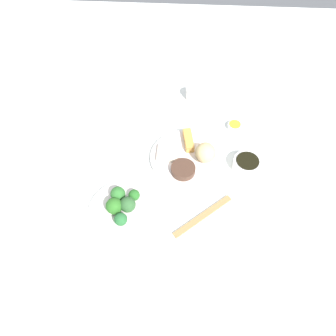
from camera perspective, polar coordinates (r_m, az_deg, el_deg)
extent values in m
cube|color=white|center=(1.27, 2.49, 0.44)|extent=(2.20, 2.20, 0.02)
cylinder|color=white|center=(1.27, 2.93, 1.64)|extent=(0.26, 0.26, 0.02)
sphere|color=tan|center=(1.23, 6.12, 2.52)|extent=(0.07, 0.07, 0.07)
cube|color=gold|center=(1.30, 3.36, 4.55)|extent=(0.05, 0.10, 0.03)
cube|color=beige|center=(1.26, -0.06, 2.46)|extent=(0.08, 0.07, 0.02)
cylinder|color=#472F23|center=(1.21, 2.57, -0.25)|extent=(0.09, 0.09, 0.02)
cylinder|color=white|center=(1.16, -7.25, -6.85)|extent=(0.23, 0.23, 0.01)
sphere|color=#2B6822|center=(1.13, -8.78, -6.14)|extent=(0.05, 0.05, 0.05)
sphere|color=#256223|center=(1.15, -5.54, -4.42)|extent=(0.04, 0.04, 0.04)
sphere|color=#25612F|center=(1.11, -7.73, -8.29)|extent=(0.04, 0.04, 0.04)
sphere|color=#2C582C|center=(1.13, -6.62, -5.94)|extent=(0.05, 0.05, 0.05)
sphere|color=#2E6D2C|center=(1.15, -8.17, -4.22)|extent=(0.05, 0.05, 0.05)
cylinder|color=white|center=(1.26, 12.71, 0.54)|extent=(0.10, 0.10, 0.04)
cylinder|color=black|center=(1.25, 12.90, 1.16)|extent=(0.08, 0.08, 0.00)
cylinder|color=white|center=(1.39, 10.81, 6.69)|extent=(0.05, 0.05, 0.02)
cylinder|color=yellow|center=(1.38, 10.89, 7.04)|extent=(0.04, 0.04, 0.00)
cylinder|color=silver|center=(1.48, 4.10, 12.01)|extent=(0.06, 0.06, 0.05)
cube|color=#A57B49|center=(1.15, 5.71, -7.83)|extent=(0.19, 0.17, 0.01)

